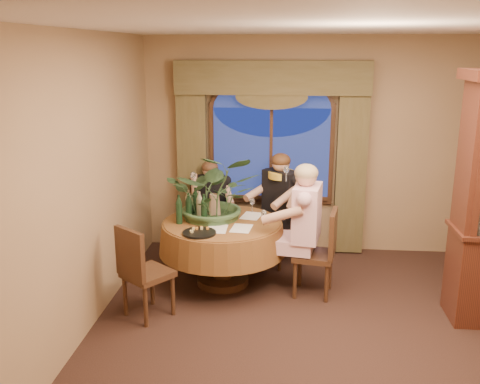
# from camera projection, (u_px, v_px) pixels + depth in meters

# --- Properties ---
(floor) EXTENTS (5.00, 5.00, 0.00)m
(floor) POSITION_uv_depth(u_px,v_px,m) (325.00, 345.00, 4.90)
(floor) COLOR black
(floor) RESTS_ON ground
(wall_back) EXTENTS (4.50, 0.00, 4.50)m
(wall_back) POSITION_uv_depth(u_px,v_px,m) (317.00, 146.00, 6.94)
(wall_back) COLOR #917351
(wall_back) RESTS_ON ground
(ceiling) EXTENTS (5.00, 5.00, 0.00)m
(ceiling) POSITION_uv_depth(u_px,v_px,m) (340.00, 26.00, 4.17)
(ceiling) COLOR white
(ceiling) RESTS_ON wall_back
(window) EXTENTS (1.62, 0.10, 1.32)m
(window) POSITION_uv_depth(u_px,v_px,m) (271.00, 154.00, 6.95)
(window) COLOR navy
(window) RESTS_ON wall_back
(arched_transom) EXTENTS (1.60, 0.06, 0.44)m
(arched_transom) POSITION_uv_depth(u_px,v_px,m) (272.00, 94.00, 6.75)
(arched_transom) COLOR navy
(arched_transom) RESTS_ON wall_back
(drapery_left) EXTENTS (0.38, 0.14, 2.32)m
(drapery_left) POSITION_uv_depth(u_px,v_px,m) (192.00, 163.00, 7.03)
(drapery_left) COLOR #4B4323
(drapery_left) RESTS_ON floor
(drapery_right) EXTENTS (0.38, 0.14, 2.32)m
(drapery_right) POSITION_uv_depth(u_px,v_px,m) (351.00, 166.00, 6.84)
(drapery_right) COLOR #4B4323
(drapery_right) RESTS_ON floor
(swag_valance) EXTENTS (2.45, 0.16, 0.42)m
(swag_valance) POSITION_uv_depth(u_px,v_px,m) (272.00, 78.00, 6.62)
(swag_valance) COLOR #4B4323
(swag_valance) RESTS_ON wall_back
(dining_table) EXTENTS (1.76, 1.76, 0.75)m
(dining_table) POSITION_uv_depth(u_px,v_px,m) (223.00, 253.00, 6.10)
(dining_table) COLOR maroon
(dining_table) RESTS_ON floor
(chair_right) EXTENTS (0.49, 0.49, 0.96)m
(chair_right) POSITION_uv_depth(u_px,v_px,m) (313.00, 253.00, 5.81)
(chair_right) COLOR black
(chair_right) RESTS_ON floor
(chair_back_right) EXTENTS (0.59, 0.59, 0.96)m
(chair_back_right) POSITION_uv_depth(u_px,v_px,m) (280.00, 227.00, 6.65)
(chair_back_right) COLOR black
(chair_back_right) RESTS_ON floor
(chair_back) EXTENTS (0.53, 0.53, 0.96)m
(chair_back) POSITION_uv_depth(u_px,v_px,m) (208.00, 218.00, 6.99)
(chair_back) COLOR black
(chair_back) RESTS_ON floor
(chair_front_left) EXTENTS (0.59, 0.59, 0.96)m
(chair_front_left) POSITION_uv_depth(u_px,v_px,m) (148.00, 271.00, 5.34)
(chair_front_left) COLOR black
(chair_front_left) RESTS_ON floor
(person_pink) EXTENTS (0.57, 0.60, 1.47)m
(person_pink) POSITION_uv_depth(u_px,v_px,m) (306.00, 230.00, 5.77)
(person_pink) COLOR beige
(person_pink) RESTS_ON floor
(person_back) EXTENTS (0.54, 0.52, 1.25)m
(person_back) POSITION_uv_depth(u_px,v_px,m) (210.00, 207.00, 6.98)
(person_back) COLOR black
(person_back) RESTS_ON floor
(person_scarf) EXTENTS (0.68, 0.68, 1.40)m
(person_scarf) POSITION_uv_depth(u_px,v_px,m) (281.00, 208.00, 6.69)
(person_scarf) COLOR black
(person_scarf) RESTS_ON floor
(stoneware_vase) EXTENTS (0.15, 0.15, 0.27)m
(stoneware_vase) POSITION_uv_depth(u_px,v_px,m) (215.00, 206.00, 6.14)
(stoneware_vase) COLOR #9D7E65
(stoneware_vase) RESTS_ON dining_table
(centerpiece_plant) EXTENTS (1.04, 1.16, 0.90)m
(centerpiece_plant) POSITION_uv_depth(u_px,v_px,m) (215.00, 162.00, 5.98)
(centerpiece_plant) COLOR #355732
(centerpiece_plant) RESTS_ON dining_table
(olive_bowl) EXTENTS (0.15, 0.15, 0.05)m
(olive_bowl) POSITION_uv_depth(u_px,v_px,m) (227.00, 220.00, 5.97)
(olive_bowl) COLOR #506130
(olive_bowl) RESTS_ON dining_table
(cheese_platter) EXTENTS (0.35, 0.35, 0.02)m
(cheese_platter) POSITION_uv_depth(u_px,v_px,m) (199.00, 233.00, 5.60)
(cheese_platter) COLOR black
(cheese_platter) RESTS_ON dining_table
(wine_bottle_0) EXTENTS (0.07, 0.07, 0.33)m
(wine_bottle_0) POSITION_uv_depth(u_px,v_px,m) (199.00, 206.00, 6.04)
(wine_bottle_0) COLOR tan
(wine_bottle_0) RESTS_ON dining_table
(wine_bottle_1) EXTENTS (0.07, 0.07, 0.33)m
(wine_bottle_1) POSITION_uv_depth(u_px,v_px,m) (189.00, 207.00, 5.97)
(wine_bottle_1) COLOR black
(wine_bottle_1) RESTS_ON dining_table
(wine_bottle_2) EXTENTS (0.07, 0.07, 0.33)m
(wine_bottle_2) POSITION_uv_depth(u_px,v_px,m) (204.00, 209.00, 5.92)
(wine_bottle_2) COLOR black
(wine_bottle_2) RESTS_ON dining_table
(wine_bottle_3) EXTENTS (0.07, 0.07, 0.33)m
(wine_bottle_3) POSITION_uv_depth(u_px,v_px,m) (179.00, 209.00, 5.90)
(wine_bottle_3) COLOR black
(wine_bottle_3) RESTS_ON dining_table
(wine_bottle_4) EXTENTS (0.07, 0.07, 0.33)m
(wine_bottle_4) POSITION_uv_depth(u_px,v_px,m) (196.00, 201.00, 6.20)
(wine_bottle_4) COLOR black
(wine_bottle_4) RESTS_ON dining_table
(wine_bottle_5) EXTENTS (0.07, 0.07, 0.33)m
(wine_bottle_5) POSITION_uv_depth(u_px,v_px,m) (188.00, 204.00, 6.11)
(wine_bottle_5) COLOR tan
(wine_bottle_5) RESTS_ON dining_table
(tasting_paper_0) EXTENTS (0.24, 0.32, 0.00)m
(tasting_paper_0) POSITION_uv_depth(u_px,v_px,m) (241.00, 228.00, 5.77)
(tasting_paper_0) COLOR white
(tasting_paper_0) RESTS_ON dining_table
(tasting_paper_1) EXTENTS (0.27, 0.34, 0.00)m
(tasting_paper_1) POSITION_uv_depth(u_px,v_px,m) (251.00, 216.00, 6.20)
(tasting_paper_1) COLOR white
(tasting_paper_1) RESTS_ON dining_table
(tasting_paper_2) EXTENTS (0.21, 0.30, 0.00)m
(tasting_paper_2) POSITION_uv_depth(u_px,v_px,m) (217.00, 229.00, 5.75)
(tasting_paper_2) COLOR white
(tasting_paper_2) RESTS_ON dining_table
(wine_glass_person_pink) EXTENTS (0.07, 0.07, 0.18)m
(wine_glass_person_pink) POSITION_uv_depth(u_px,v_px,m) (264.00, 217.00, 5.86)
(wine_glass_person_pink) COLOR silver
(wine_glass_person_pink) RESTS_ON dining_table
(wine_glass_person_back) EXTENTS (0.07, 0.07, 0.18)m
(wine_glass_person_back) POSITION_uv_depth(u_px,v_px,m) (216.00, 202.00, 6.43)
(wine_glass_person_back) COLOR silver
(wine_glass_person_back) RESTS_ON dining_table
(wine_glass_person_scarf) EXTENTS (0.07, 0.07, 0.18)m
(wine_glass_person_scarf) POSITION_uv_depth(u_px,v_px,m) (252.00, 205.00, 6.30)
(wine_glass_person_scarf) COLOR silver
(wine_glass_person_scarf) RESTS_ON dining_table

